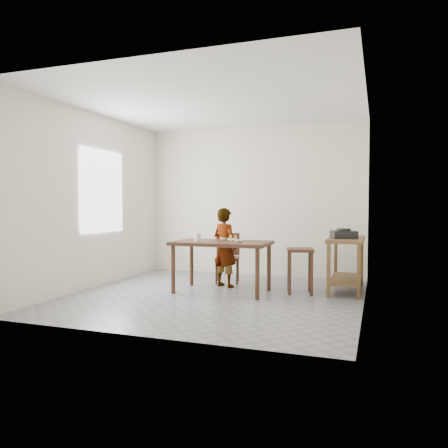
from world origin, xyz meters
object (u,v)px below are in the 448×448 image
(dining_table, at_px, (222,267))
(dining_chair, at_px, (227,258))
(prep_counter, at_px, (346,264))
(child, at_px, (225,247))
(stool, at_px, (300,271))

(dining_table, bearing_deg, dining_chair, 102.96)
(prep_counter, bearing_deg, child, -171.11)
(dining_table, distance_m, prep_counter, 1.86)
(dining_table, relative_size, prep_counter, 1.17)
(dining_chair, bearing_deg, dining_table, -92.07)
(child, height_order, stool, child)
(child, bearing_deg, stool, -162.29)
(dining_chair, xyz_separation_m, stool, (1.28, -0.47, -0.08))
(child, bearing_deg, dining_table, 126.58)
(dining_table, xyz_separation_m, dining_chair, (-0.18, 0.77, 0.03))
(prep_counter, height_order, child, child)
(prep_counter, bearing_deg, dining_table, -157.85)
(child, height_order, dining_chair, child)
(dining_table, height_order, stool, dining_table)
(prep_counter, distance_m, child, 1.85)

